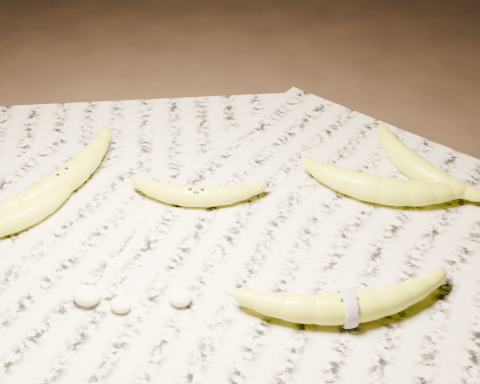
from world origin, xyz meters
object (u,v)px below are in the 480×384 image
(banana_center, at_px, (197,194))
(banana_taped, at_px, (348,306))
(banana_upper_a, at_px, (380,188))
(banana_left_a, at_px, (63,179))
(banana_upper_b, at_px, (415,165))
(banana_left_b, at_px, (23,215))

(banana_center, bearing_deg, banana_taped, -44.57)
(banana_center, xyz_separation_m, banana_upper_a, (0.25, 0.09, 0.00))
(banana_center, distance_m, banana_upper_a, 0.27)
(banana_left_a, relative_size, banana_center, 1.36)
(banana_center, bearing_deg, banana_upper_b, 13.88)
(banana_left_a, distance_m, banana_taped, 0.46)
(banana_left_b, xyz_separation_m, banana_taped, (0.47, -0.02, 0.00))
(banana_left_a, distance_m, banana_left_b, 0.09)
(banana_left_a, height_order, banana_upper_a, same)
(banana_left_b, distance_m, banana_center, 0.25)
(banana_upper_a, bearing_deg, banana_left_b, -158.39)
(banana_left_b, xyz_separation_m, banana_upper_b, (0.51, 0.29, 0.00))
(banana_upper_a, bearing_deg, banana_taped, -93.08)
(banana_taped, bearing_deg, banana_left_b, 151.92)
(banana_center, bearing_deg, banana_upper_a, 4.59)
(banana_left_a, bearing_deg, banana_taped, -86.07)
(banana_left_b, height_order, banana_upper_b, banana_upper_b)
(banana_left_b, bearing_deg, banana_taped, -60.07)
(banana_upper_a, xyz_separation_m, banana_upper_b, (0.04, 0.07, -0.00))
(banana_left_b, bearing_deg, banana_left_a, 20.23)
(banana_upper_b, bearing_deg, banana_center, -113.00)
(banana_left_a, distance_m, banana_upper_a, 0.47)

